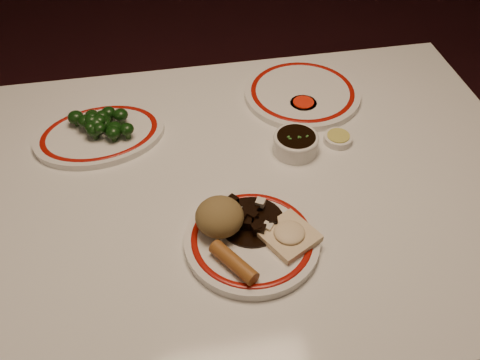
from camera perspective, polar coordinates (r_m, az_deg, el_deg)
name	(u,v)px	position (r m, az deg, el deg)	size (l,w,h in m)	color
ground	(249,355)	(1.72, 1.00, -18.15)	(7.00, 7.00, 0.00)	black
dining_table	(253,210)	(1.17, 1.39, -3.26)	(1.20, 0.90, 0.75)	white
main_plate	(252,240)	(0.99, 1.29, -6.46)	(0.31, 0.31, 0.02)	white
rice_mound	(219,217)	(0.97, -2.20, -3.95)	(0.09, 0.09, 0.06)	olive
spring_roll	(234,262)	(0.93, -0.68, -8.76)	(0.03, 0.03, 0.10)	#995C25
fried_wonton	(289,235)	(0.98, 5.27, -5.85)	(0.12, 0.12, 0.02)	beige
stirfry_heap	(250,218)	(1.00, 1.08, -4.11)	(0.12, 0.12, 0.03)	black
broccoli_plate	(100,134)	(1.24, -14.72, 4.73)	(0.32, 0.29, 0.02)	white
broccoli_pile	(100,123)	(1.23, -14.68, 5.94)	(0.15, 0.11, 0.05)	#23471C
soy_bowl	(296,144)	(1.17, 5.96, 3.87)	(0.10, 0.10, 0.04)	white
sweet_sour_dish	(303,105)	(1.30, 6.76, 7.94)	(0.06, 0.06, 0.02)	white
mustard_dish	(338,138)	(1.21, 10.41, 4.38)	(0.06, 0.06, 0.02)	white
far_plate	(302,93)	(1.34, 6.66, 9.21)	(0.37, 0.37, 0.02)	white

